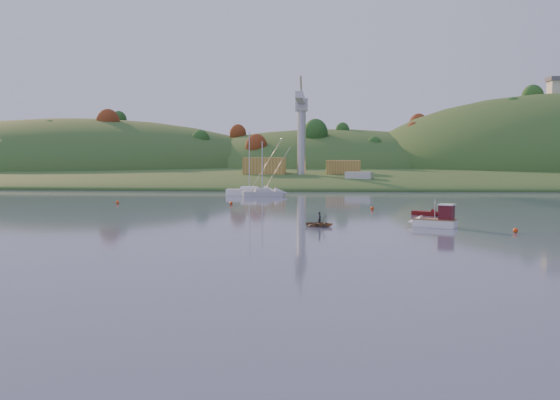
# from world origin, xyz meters

# --- Properties ---
(ground) EXTENTS (500.00, 500.00, 0.00)m
(ground) POSITION_xyz_m (0.00, 0.00, 0.00)
(ground) COLOR #343C56
(ground) RESTS_ON ground
(far_shore) EXTENTS (620.00, 220.00, 1.50)m
(far_shore) POSITION_xyz_m (0.00, 230.00, 0.00)
(far_shore) COLOR #23471C
(far_shore) RESTS_ON ground
(shore_slope) EXTENTS (640.00, 150.00, 7.00)m
(shore_slope) POSITION_xyz_m (0.00, 165.00, 0.00)
(shore_slope) COLOR #23471C
(shore_slope) RESTS_ON ground
(hill_left) EXTENTS (170.00, 140.00, 44.00)m
(hill_left) POSITION_xyz_m (-90.00, 200.00, 0.00)
(hill_left) COLOR #23471C
(hill_left) RESTS_ON ground
(hill_center) EXTENTS (140.00, 120.00, 36.00)m
(hill_center) POSITION_xyz_m (10.00, 210.00, 0.00)
(hill_center) COLOR #23471C
(hill_center) RESTS_ON ground
(hill_right) EXTENTS (150.00, 130.00, 60.00)m
(hill_right) POSITION_xyz_m (95.00, 195.00, 0.00)
(hill_right) COLOR #23471C
(hill_right) RESTS_ON ground
(hilltop_house) EXTENTS (9.00, 7.00, 6.45)m
(hilltop_house) POSITION_xyz_m (95.00, 195.00, 33.40)
(hilltop_house) COLOR beige
(hilltop_house) RESTS_ON hill_right
(hillside_trees) EXTENTS (280.00, 50.00, 32.00)m
(hillside_trees) POSITION_xyz_m (0.00, 185.00, 0.00)
(hillside_trees) COLOR #194418
(hillside_trees) RESTS_ON ground
(wharf) EXTENTS (42.00, 16.00, 2.40)m
(wharf) POSITION_xyz_m (5.00, 122.00, 1.20)
(wharf) COLOR slate
(wharf) RESTS_ON ground
(shed_west) EXTENTS (11.00, 8.00, 4.80)m
(shed_west) POSITION_xyz_m (-8.00, 123.00, 4.80)
(shed_west) COLOR olive
(shed_west) RESTS_ON wharf
(shed_east) EXTENTS (9.00, 7.00, 4.00)m
(shed_east) POSITION_xyz_m (13.00, 124.00, 4.40)
(shed_east) COLOR olive
(shed_east) RESTS_ON wharf
(dock_crane) EXTENTS (3.20, 28.00, 20.30)m
(dock_crane) POSITION_xyz_m (2.00, 118.39, 17.17)
(dock_crane) COLOR #B7B7BC
(dock_crane) RESTS_ON wharf
(fishing_boat) EXTENTS (5.62, 3.90, 3.46)m
(fishing_boat) POSITION_xyz_m (19.72, 26.18, 0.77)
(fishing_boat) COLOR white
(fishing_boat) RESTS_ON ground
(sailboat_near) EXTENTS (7.91, 4.30, 10.52)m
(sailboat_near) POSITION_xyz_m (-3.97, 74.97, 0.70)
(sailboat_near) COLOR silver
(sailboat_near) RESTS_ON ground
(sailboat_far) EXTENTS (9.08, 3.06, 12.46)m
(sailboat_far) POSITION_xyz_m (-6.74, 77.47, 0.79)
(sailboat_far) COLOR white
(sailboat_far) RESTS_ON ground
(canoe) EXTENTS (3.58, 2.97, 0.64)m
(canoe) POSITION_xyz_m (7.28, 25.53, 0.32)
(canoe) COLOR olive
(canoe) RESTS_ON ground
(paddler) EXTENTS (0.46, 0.58, 1.40)m
(paddler) POSITION_xyz_m (7.28, 25.53, 0.70)
(paddler) COLOR black
(paddler) RESTS_ON ground
(red_tender) EXTENTS (3.92, 3.30, 1.32)m
(red_tender) POSITION_xyz_m (21.72, 38.88, 0.27)
(red_tender) COLOR #570C0C
(red_tender) RESTS_ON ground
(work_vessel) EXTENTS (15.65, 9.34, 3.80)m
(work_vessel) POSITION_xyz_m (16.40, 108.00, 1.35)
(work_vessel) COLOR slate
(work_vessel) RESTS_ON ground
(buoy_0) EXTENTS (0.50, 0.50, 0.50)m
(buoy_0) POSITION_xyz_m (27.42, 21.35, 0.25)
(buoy_0) COLOR #E33C0B
(buoy_0) RESTS_ON ground
(buoy_1) EXTENTS (0.50, 0.50, 0.50)m
(buoy_1) POSITION_xyz_m (14.76, 46.63, 0.25)
(buoy_1) COLOR #E33C0B
(buoy_1) RESTS_ON ground
(buoy_2) EXTENTS (0.50, 0.50, 0.50)m
(buoy_2) POSITION_xyz_m (-25.76, 55.27, 0.25)
(buoy_2) COLOR #E33C0B
(buoy_2) RESTS_ON ground
(buoy_3) EXTENTS (0.50, 0.50, 0.50)m
(buoy_3) POSITION_xyz_m (-7.01, 54.68, 0.25)
(buoy_3) COLOR #E33C0B
(buoy_3) RESTS_ON ground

